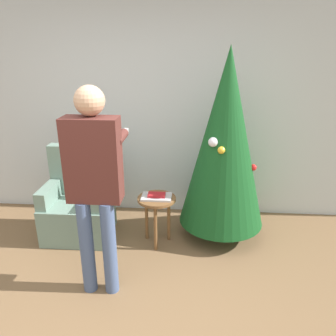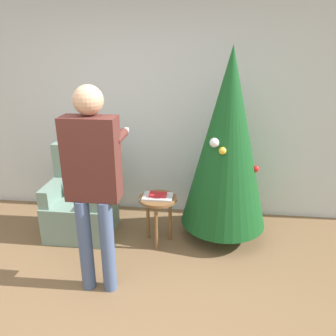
# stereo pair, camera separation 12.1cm
# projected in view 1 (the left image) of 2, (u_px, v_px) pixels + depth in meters

# --- Properties ---
(wall_back) EXTENTS (8.00, 0.06, 2.70)m
(wall_back) POSITION_uv_depth(u_px,v_px,m) (143.00, 107.00, 3.95)
(wall_back) COLOR silver
(wall_back) RESTS_ON ground_plane
(christmas_tree) EXTENTS (0.93, 0.93, 2.07)m
(christmas_tree) POSITION_uv_depth(u_px,v_px,m) (225.00, 140.00, 3.40)
(christmas_tree) COLOR brown
(christmas_tree) RESTS_ON ground_plane
(armchair) EXTENTS (0.71, 0.61, 1.01)m
(armchair) POSITION_uv_depth(u_px,v_px,m) (79.00, 205.00, 3.71)
(armchair) COLOR gray
(armchair) RESTS_ON ground_plane
(person_standing) EXTENTS (0.45, 0.57, 1.78)m
(person_standing) POSITION_uv_depth(u_px,v_px,m) (94.00, 175.00, 2.61)
(person_standing) COLOR #475B84
(person_standing) RESTS_ON ground_plane
(side_stool) EXTENTS (0.41, 0.41, 0.55)m
(side_stool) POSITION_uv_depth(u_px,v_px,m) (157.00, 206.00, 3.48)
(side_stool) COLOR brown
(side_stool) RESTS_ON ground_plane
(laptop) EXTENTS (0.31, 0.21, 0.02)m
(laptop) POSITION_uv_depth(u_px,v_px,m) (157.00, 197.00, 3.44)
(laptop) COLOR silver
(laptop) RESTS_ON side_stool
(book) EXTENTS (0.18, 0.11, 0.02)m
(book) POSITION_uv_depth(u_px,v_px,m) (157.00, 195.00, 3.44)
(book) COLOR #B21E23
(book) RESTS_ON laptop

